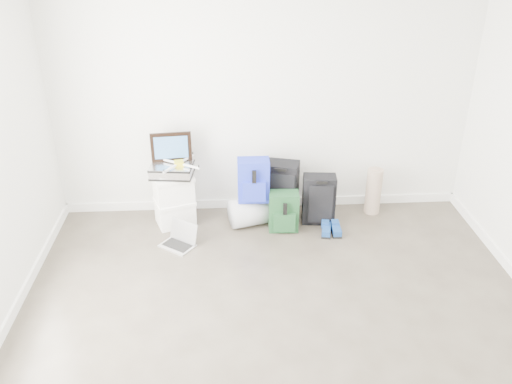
{
  "coord_description": "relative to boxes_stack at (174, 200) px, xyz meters",
  "views": [
    {
      "loc": [
        -0.41,
        -3.03,
        3.04
      ],
      "look_at": [
        -0.12,
        1.9,
        0.49
      ],
      "focal_mm": 38.0,
      "sensor_mm": 36.0,
      "label": 1
    }
  ],
  "objects": [
    {
      "name": "large_suitcase",
      "position": [
        1.14,
        0.08,
        0.04
      ],
      "size": [
        0.48,
        0.37,
        0.66
      ],
      "rotation": [
        0.0,
        0.0,
        -0.27
      ],
      "color": "black",
      "rests_on": "ground"
    },
    {
      "name": "rolled_rug",
      "position": [
        2.21,
        0.12,
        -0.03
      ],
      "size": [
        0.17,
        0.17,
        0.53
      ],
      "primitive_type": "cylinder",
      "color": "tan",
      "rests_on": "ground"
    },
    {
      "name": "duffel_bag",
      "position": [
        0.85,
        -0.06,
        -0.14
      ],
      "size": [
        0.57,
        0.44,
        0.31
      ],
      "primitive_type": "cylinder",
      "rotation": [
        0.0,
        1.57,
        0.28
      ],
      "color": "gray",
      "rests_on": "ground"
    },
    {
      "name": "painting",
      "position": [
        0.0,
        0.1,
        0.57
      ],
      "size": [
        0.42,
        0.07,
        0.32
      ],
      "rotation": [
        0.0,
        0.0,
        0.1
      ],
      "color": "black",
      "rests_on": "briefcase"
    },
    {
      "name": "carry_on",
      "position": [
        1.56,
        -0.06,
        -0.02
      ],
      "size": [
        0.37,
        0.26,
        0.55
      ],
      "rotation": [
        0.0,
        0.0,
        -0.09
      ],
      "color": "black",
      "rests_on": "ground"
    },
    {
      "name": "ground",
      "position": [
        0.98,
        -2.16,
        -0.29
      ],
      "size": [
        5.0,
        5.0,
        0.0
      ],
      "primitive_type": "plane",
      "color": "#3C352C",
      "rests_on": "ground"
    },
    {
      "name": "drone",
      "position": [
        0.08,
        -0.02,
        0.44
      ],
      "size": [
        0.45,
        0.45,
        0.05
      ],
      "rotation": [
        0.0,
        0.0,
        0.21
      ],
      "color": "gold",
      "rests_on": "briefcase"
    },
    {
      "name": "room_envelope",
      "position": [
        0.98,
        -2.15,
        1.43
      ],
      "size": [
        4.52,
        5.02,
        2.71
      ],
      "color": "white",
      "rests_on": "ground"
    },
    {
      "name": "blue_backpack",
      "position": [
        0.85,
        -0.09,
        0.24
      ],
      "size": [
        0.33,
        0.24,
        0.46
      ],
      "rotation": [
        0.0,
        0.0,
        -0.01
      ],
      "color": "#1926A7",
      "rests_on": "duffel_bag"
    },
    {
      "name": "boxes_stack",
      "position": [
        0.0,
        0.0,
        0.0
      ],
      "size": [
        0.49,
        0.44,
        0.58
      ],
      "rotation": [
        0.0,
        0.0,
        0.33
      ],
      "color": "white",
      "rests_on": "ground"
    },
    {
      "name": "briefcase",
      "position": [
        0.0,
        -0.0,
        0.35
      ],
      "size": [
        0.46,
        0.36,
        0.12
      ],
      "primitive_type": "cube",
      "rotation": [
        0.0,
        0.0,
        -0.12
      ],
      "color": "#B2B2B7",
      "rests_on": "boxes_stack"
    },
    {
      "name": "shoes",
      "position": [
        1.67,
        -0.32,
        -0.25
      ],
      "size": [
        0.23,
        0.25,
        0.08
      ],
      "rotation": [
        0.0,
        0.0,
        -0.14
      ],
      "color": "black",
      "rests_on": "ground"
    },
    {
      "name": "green_backpack",
      "position": [
        1.17,
        -0.21,
        -0.08
      ],
      "size": [
        0.32,
        0.24,
        0.44
      ],
      "rotation": [
        0.0,
        0.0,
        -0.04
      ],
      "color": "#143818",
      "rests_on": "ground"
    },
    {
      "name": "laptop",
      "position": [
        0.07,
        -0.44,
        -0.24
      ],
      "size": [
        0.41,
        0.39,
        0.24
      ],
      "rotation": [
        0.0,
        0.0,
        -0.64
      ],
      "color": "silver",
      "rests_on": "ground"
    }
  ]
}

